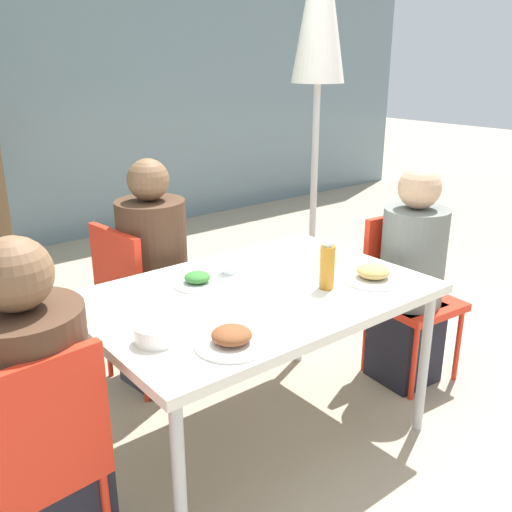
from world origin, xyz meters
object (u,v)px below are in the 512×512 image
at_px(chair_far, 136,294).
at_px(drinking_cup, 230,263).
at_px(person_far, 155,282).
at_px(closed_umbrella, 319,21).
at_px(person_left, 37,425).
at_px(chair_right, 404,284).
at_px(chair_left, 34,455).
at_px(salad_bowl, 156,333).
at_px(person_right, 410,284).
at_px(bottle, 327,266).

xyz_separation_m(chair_far, drinking_cup, (0.20, -0.53, 0.27)).
bearing_deg(person_far, closed_umbrella, 93.64).
bearing_deg(chair_far, person_far, 58.07).
height_order(chair_far, person_far, person_far).
distance_m(person_left, chair_right, 1.95).
height_order(person_left, person_far, person_far).
xyz_separation_m(chair_left, person_far, (0.91, 0.88, 0.06)).
relative_size(person_left, salad_bowl, 8.07).
height_order(person_far, closed_umbrella, closed_umbrella).
xyz_separation_m(person_left, drinking_cup, (0.98, 0.31, 0.23)).
xyz_separation_m(person_right, closed_umbrella, (0.31, 1.04, 1.30)).
height_order(person_right, person_far, person_far).
distance_m(bottle, salad_bowl, 0.79).
xyz_separation_m(person_left, salad_bowl, (0.40, -0.06, 0.22)).
bearing_deg(chair_right, person_far, -28.84).
distance_m(closed_umbrella, drinking_cup, 1.78).
height_order(person_right, salad_bowl, person_right).
bearing_deg(chair_right, closed_umbrella, -100.04).
bearing_deg(salad_bowl, chair_far, 67.23).
xyz_separation_m(chair_right, salad_bowl, (-1.55, -0.13, 0.26)).
distance_m(person_left, person_right, 1.90).
bearing_deg(drinking_cup, person_left, -162.65).
height_order(person_right, drinking_cup, person_right).
bearing_deg(person_left, chair_right, -2.52).
xyz_separation_m(chair_right, person_far, (-1.09, 0.73, 0.06)).
distance_m(person_right, chair_far, 1.40).
bearing_deg(chair_right, person_right, 58.07).
relative_size(person_left, closed_umbrella, 0.47).
bearing_deg(drinking_cup, chair_left, -159.15).
bearing_deg(person_far, chair_left, -52.43).
bearing_deg(bottle, salad_bowl, 178.14).
xyz_separation_m(person_left, closed_umbrella, (2.21, 1.04, 1.30)).
bearing_deg(bottle, drinking_cup, 117.65).
bearing_deg(chair_left, chair_far, 43.58).
height_order(chair_left, drinking_cup, chair_left).
bearing_deg(person_left, person_right, -4.74).
bearing_deg(salad_bowl, person_far, 61.68).
xyz_separation_m(person_left, person_right, (1.90, -0.00, 0.00)).
distance_m(chair_left, person_left, 0.10).
bearing_deg(chair_far, drinking_cup, 14.52).
bearing_deg(chair_far, chair_left, -48.32).
bearing_deg(chair_left, drinking_cup, 16.26).
distance_m(person_left, drinking_cup, 1.06).
distance_m(person_right, drinking_cup, 0.99).
bearing_deg(person_right, chair_right, -121.93).
xyz_separation_m(chair_left, drinking_cup, (1.03, 0.39, 0.27)).
bearing_deg(person_left, person_far, 38.00).
relative_size(drinking_cup, salad_bowl, 0.61).
xyz_separation_m(bottle, drinking_cup, (-0.21, 0.40, -0.05)).
xyz_separation_m(person_right, chair_far, (-1.12, 0.84, -0.04)).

